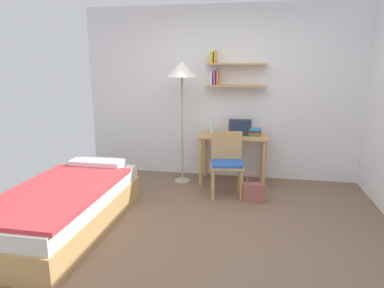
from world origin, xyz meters
TOP-DOWN VIEW (x-y plane):
  - ground_plane at (0.00, 0.00)m, footprint 5.28×5.28m
  - wall_back at (0.00, 2.02)m, footprint 4.40×0.27m
  - bed at (-1.52, -0.08)m, footprint 0.97×2.04m
  - desk at (0.15, 1.70)m, footprint 0.99×0.54m
  - desk_chair at (0.10, 1.21)m, footprint 0.49×0.44m
  - standing_lamp at (-0.59, 1.58)m, footprint 0.44×0.44m
  - laptop at (0.24, 1.76)m, footprint 0.35×0.23m
  - water_bottle at (-0.16, 1.70)m, footprint 0.06×0.06m
  - book_stack at (0.46, 1.69)m, footprint 0.18×0.24m
  - handbag at (0.48, 1.01)m, footprint 0.28×0.11m

SIDE VIEW (x-z plane):
  - ground_plane at x=0.00m, z-range 0.00..0.00m
  - handbag at x=0.48m, z-range -0.06..0.33m
  - bed at x=-1.52m, z-range -0.03..0.51m
  - desk_chair at x=0.10m, z-range 0.05..0.90m
  - desk at x=0.15m, z-range 0.22..0.96m
  - book_stack at x=0.46m, z-range 0.74..0.84m
  - laptop at x=0.24m, z-range 0.68..0.89m
  - water_bottle at x=-0.16m, z-range 0.73..0.97m
  - wall_back at x=0.00m, z-range 0.01..2.61m
  - standing_lamp at x=-0.59m, z-range 0.70..2.48m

